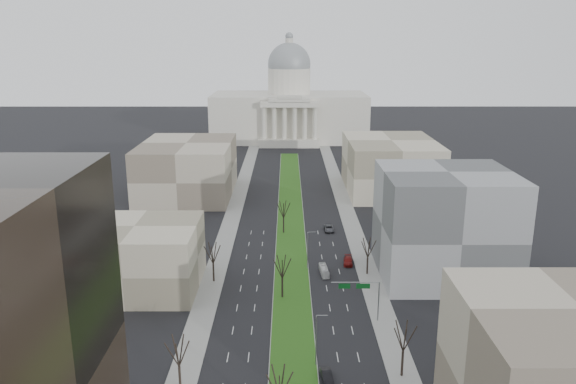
{
  "coord_description": "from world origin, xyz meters",
  "views": [
    {
      "loc": [
        -0.95,
        -26.2,
        51.79
      ],
      "look_at": [
        -0.79,
        115.95,
        12.87
      ],
      "focal_mm": 35.0,
      "sensor_mm": 36.0,
      "label": 1
    }
  ],
  "objects_px": {
    "car_black": "(327,376)",
    "car_red": "(348,261)",
    "car_grey_far": "(329,228)",
    "box_van": "(324,270)"
  },
  "relations": [
    {
      "from": "car_black",
      "to": "car_red",
      "type": "distance_m",
      "value": 47.79
    },
    {
      "from": "car_grey_far",
      "to": "car_black",
      "type": "bearing_deg",
      "value": -96.97
    },
    {
      "from": "car_black",
      "to": "car_grey_far",
      "type": "distance_m",
      "value": 71.07
    },
    {
      "from": "car_black",
      "to": "box_van",
      "type": "bearing_deg",
      "value": 80.01
    },
    {
      "from": "car_red",
      "to": "box_van",
      "type": "relative_size",
      "value": 0.8
    },
    {
      "from": "car_grey_far",
      "to": "box_van",
      "type": "height_order",
      "value": "box_van"
    },
    {
      "from": "car_grey_far",
      "to": "box_van",
      "type": "bearing_deg",
      "value": -98.79
    },
    {
      "from": "car_black",
      "to": "car_red",
      "type": "height_order",
      "value": "car_red"
    },
    {
      "from": "car_red",
      "to": "car_grey_far",
      "type": "bearing_deg",
      "value": 102.86
    },
    {
      "from": "car_black",
      "to": "car_red",
      "type": "relative_size",
      "value": 0.85
    }
  ]
}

